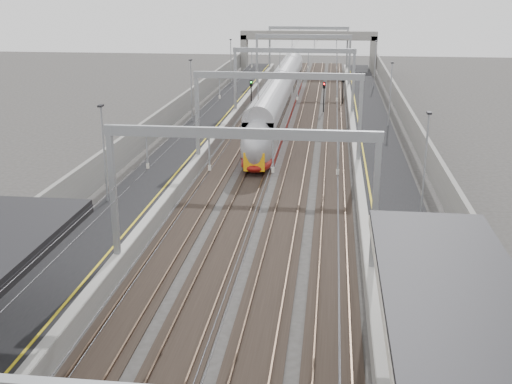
% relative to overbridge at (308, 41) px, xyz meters
% --- Properties ---
extents(platform_left, '(4.00, 120.00, 1.00)m').
position_rel_overbridge_xyz_m(platform_left, '(-8.00, -55.00, -4.81)').
color(platform_left, black).
rests_on(platform_left, ground).
extents(platform_right, '(4.00, 120.00, 1.00)m').
position_rel_overbridge_xyz_m(platform_right, '(8.00, -55.00, -4.81)').
color(platform_right, black).
rests_on(platform_right, ground).
extents(tracks, '(11.40, 140.00, 0.20)m').
position_rel_overbridge_xyz_m(tracks, '(0.00, -55.00, -5.26)').
color(tracks, black).
rests_on(tracks, ground).
extents(overhead_line, '(13.00, 140.00, 6.60)m').
position_rel_overbridge_xyz_m(overhead_line, '(0.00, -48.38, 0.83)').
color(overhead_line, '#919599').
rests_on(overhead_line, platform_left).
extents(overbridge, '(22.00, 2.20, 6.90)m').
position_rel_overbridge_xyz_m(overbridge, '(0.00, 0.00, 0.00)').
color(overbridge, gray).
rests_on(overbridge, ground).
extents(wall_left, '(0.30, 120.00, 3.20)m').
position_rel_overbridge_xyz_m(wall_left, '(-11.20, -55.00, -3.71)').
color(wall_left, gray).
rests_on(wall_left, ground).
extents(wall_right, '(0.30, 120.00, 3.20)m').
position_rel_overbridge_xyz_m(wall_right, '(11.20, -55.00, -3.71)').
color(wall_right, gray).
rests_on(wall_right, ground).
extents(train, '(2.55, 46.42, 4.03)m').
position_rel_overbridge_xyz_m(train, '(-1.50, -39.06, -3.32)').
color(train, maroon).
rests_on(train, ground).
extents(bench, '(0.55, 1.62, 0.82)m').
position_rel_overbridge_xyz_m(bench, '(8.42, -87.83, -3.82)').
color(bench, black).
rests_on(bench, platform_right).
extents(signal_green, '(0.32, 0.32, 3.48)m').
position_rel_overbridge_xyz_m(signal_green, '(-5.20, -32.96, -2.89)').
color(signal_green, black).
rests_on(signal_green, ground).
extents(signal_red_near, '(0.32, 0.32, 3.48)m').
position_rel_overbridge_xyz_m(signal_red_near, '(3.20, -33.38, -2.89)').
color(signal_red_near, black).
rests_on(signal_red_near, ground).
extents(signal_red_far, '(0.32, 0.32, 3.48)m').
position_rel_overbridge_xyz_m(signal_red_far, '(5.40, -28.07, -2.89)').
color(signal_red_far, black).
rests_on(signal_red_far, ground).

